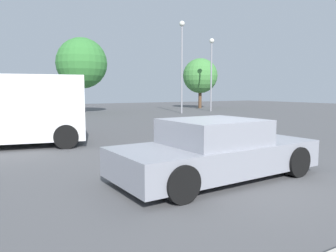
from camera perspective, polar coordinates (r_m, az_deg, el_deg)
The scene contains 9 objects.
ground_plane at distance 6.83m, azimuth 10.07°, elevation -9.18°, with size 80.00×80.00×0.00m, color #515154.
sedan_foreground at distance 6.72m, azimuth 8.47°, elevation -4.41°, with size 4.46×2.09×1.23m.
dog at distance 9.95m, azimuth -0.63°, elevation -2.69°, with size 0.46×0.54×0.41m.
van_white at distance 11.57m, azimuth -27.50°, elevation 2.75°, with size 5.37×3.06×2.31m.
pedestrian at distance 14.31m, azimuth -17.43°, elevation 2.74°, with size 0.57×0.27×1.68m.
light_post_near at distance 29.21m, azimuth 7.73°, elevation 11.20°, with size 0.44×0.44×6.42m.
light_post_mid at distance 26.19m, azimuth 2.49°, elevation 12.96°, with size 0.44×0.44×7.31m.
tree_back_center at distance 27.33m, azimuth -15.10°, elevation 10.72°, with size 4.08×4.08×6.09m.
tree_back_right at distance 34.02m, azimuth 5.75°, elevation 8.86°, with size 3.61×3.61×5.19m.
Camera 1 is at (-4.29, -5.00, 1.81)m, focal length 34.26 mm.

